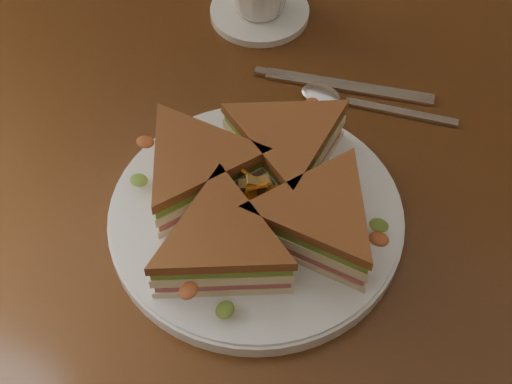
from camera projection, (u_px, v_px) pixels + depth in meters
table at (297, 217)px, 0.85m from camera, size 1.20×0.80×0.75m
plate at (256, 217)px, 0.72m from camera, size 0.30×0.30×0.02m
sandwich_wedges at (256, 195)px, 0.69m from camera, size 0.29×0.29×0.06m
crisps_mound at (256, 198)px, 0.70m from camera, size 0.09×0.09×0.05m
spoon at (340, 99)px, 0.83m from camera, size 0.18×0.06×0.01m
knife at (337, 85)px, 0.85m from camera, size 0.21×0.07×0.00m
saucer at (260, 12)px, 0.92m from camera, size 0.13×0.13×0.01m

